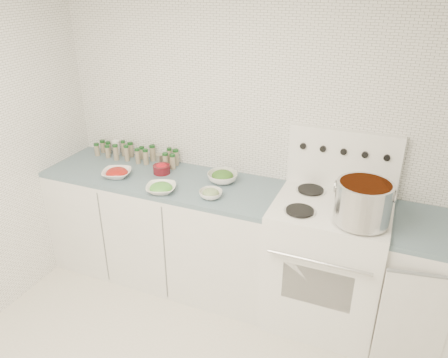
% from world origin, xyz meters
% --- Properties ---
extents(room_walls, '(3.54, 3.04, 2.52)m').
position_xyz_m(room_walls, '(0.00, 0.00, 1.56)').
color(room_walls, white).
rests_on(room_walls, ground).
extents(counter_left, '(1.85, 0.62, 0.90)m').
position_xyz_m(counter_left, '(-0.82, 1.19, 0.45)').
color(counter_left, white).
rests_on(counter_left, ground).
extents(stove, '(0.76, 0.70, 1.36)m').
position_xyz_m(stove, '(0.48, 1.19, 0.50)').
color(stove, white).
rests_on(stove, ground).
extents(stock_pot, '(0.36, 0.34, 0.26)m').
position_xyz_m(stock_pot, '(0.67, 1.02, 1.09)').
color(stock_pot, silver).
rests_on(stock_pot, stove).
extents(bowl_tomato, '(0.28, 0.28, 0.07)m').
position_xyz_m(bowl_tomato, '(-1.14, 1.06, 0.93)').
color(bowl_tomato, white).
rests_on(bowl_tomato, counter_left).
extents(bowl_snowpea, '(0.27, 0.27, 0.07)m').
position_xyz_m(bowl_snowpea, '(-0.70, 0.97, 0.93)').
color(bowl_snowpea, white).
rests_on(bowl_snowpea, counter_left).
extents(bowl_broccoli, '(0.25, 0.25, 0.09)m').
position_xyz_m(bowl_broccoli, '(-0.36, 1.29, 0.94)').
color(bowl_broccoli, white).
rests_on(bowl_broccoli, counter_left).
extents(bowl_zucchini, '(0.17, 0.17, 0.07)m').
position_xyz_m(bowl_zucchini, '(-0.33, 1.03, 0.93)').
color(bowl_zucchini, white).
rests_on(bowl_zucchini, counter_left).
extents(bowl_pepper, '(0.13, 0.13, 0.08)m').
position_xyz_m(bowl_pepper, '(-0.86, 1.25, 0.94)').
color(bowl_pepper, '#4F0D14').
rests_on(bowl_pepper, counter_left).
extents(salt_canister, '(0.07, 0.07, 0.12)m').
position_xyz_m(salt_canister, '(-1.41, 1.45, 0.96)').
color(salt_canister, white).
rests_on(salt_canister, counter_left).
extents(tin_can, '(0.08, 0.08, 0.09)m').
position_xyz_m(tin_can, '(-0.95, 1.39, 0.95)').
color(tin_can, gray).
rests_on(tin_can, counter_left).
extents(spice_cluster, '(0.78, 0.16, 0.14)m').
position_xyz_m(spice_cluster, '(-1.16, 1.40, 0.96)').
color(spice_cluster, gray).
rests_on(spice_cluster, counter_left).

